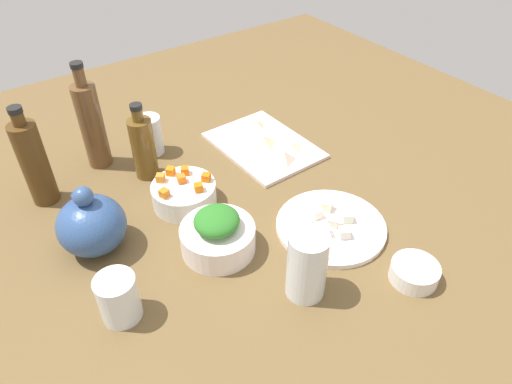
{
  "coord_description": "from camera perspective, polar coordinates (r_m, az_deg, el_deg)",
  "views": [
    {
      "loc": [
        -65.73,
        46.57,
        73.98
      ],
      "look_at": [
        0.0,
        0.0,
        8.0
      ],
      "focal_mm": 32.84,
      "sensor_mm": 36.0,
      "label": 1
    }
  ],
  "objects": [
    {
      "name": "carrot_cube_3",
      "position": [
        1.04,
        -11.12,
        -0.14
      ],
      "size": [
        2.24,
        2.24,
        1.8
      ],
      "primitive_type": "cube",
      "rotation": [
        0.0,
        0.0,
        0.29
      ],
      "color": "orange",
      "rests_on": "bowl_carrots"
    },
    {
      "name": "bottle_0",
      "position": [
        1.22,
        -19.39,
        7.81
      ],
      "size": [
        5.87,
        5.87,
        27.43
      ],
      "color": "brown",
      "rests_on": "tabletop"
    },
    {
      "name": "tabletop",
      "position": [
        1.08,
        0.0,
        -2.66
      ],
      "size": [
        190.0,
        190.0,
        3.0
      ],
      "primitive_type": "cube",
      "color": "brown",
      "rests_on": "ground"
    },
    {
      "name": "dumpling_1",
      "position": [
        1.34,
        0.02,
        8.29
      ],
      "size": [
        4.52,
        4.87,
        2.15
      ],
      "primitive_type": "pyramid",
      "rotation": [
        0.0,
        0.0,
        1.71
      ],
      "color": "beige",
      "rests_on": "cutting_board"
    },
    {
      "name": "bowl_greens",
      "position": [
        0.97,
        -4.65,
        -5.67
      ],
      "size": [
        15.38,
        15.38,
        5.86
      ],
      "primitive_type": "cylinder",
      "color": "white",
      "rests_on": "tabletop"
    },
    {
      "name": "tofu_cube_5",
      "position": [
        1.04,
        7.32,
        -2.57
      ],
      "size": [
        2.23,
        2.23,
        2.2
      ],
      "primitive_type": "cube",
      "rotation": [
        0.0,
        0.0,
        3.13
      ],
      "color": "white",
      "rests_on": "plate_tofu"
    },
    {
      "name": "tofu_cube_2",
      "position": [
        1.04,
        11.06,
        -3.01
      ],
      "size": [
        3.0,
        3.0,
        2.2
      ],
      "primitive_type": "cube",
      "rotation": [
        0.0,
        0.0,
        1.05
      ],
      "color": "white",
      "rests_on": "plate_tofu"
    },
    {
      "name": "carrot_cube_0",
      "position": [
        1.07,
        -6.08,
        1.79
      ],
      "size": [
        2.54,
        2.54,
        1.8
      ],
      "primitive_type": "cube",
      "rotation": [
        0.0,
        0.0,
        0.71
      ],
      "color": "orange",
      "rests_on": "bowl_carrots"
    },
    {
      "name": "tofu_cube_6",
      "position": [
        1.0,
        8.44,
        -4.8
      ],
      "size": [
        2.87,
        2.87,
        2.2
      ],
      "primitive_type": "cube",
      "rotation": [
        0.0,
        0.0,
        2.75
      ],
      "color": "silver",
      "rests_on": "plate_tofu"
    },
    {
      "name": "cutting_board",
      "position": [
        1.27,
        0.92,
        5.69
      ],
      "size": [
        29.87,
        22.18,
        1.0
      ],
      "primitive_type": "cube",
      "rotation": [
        0.0,
        0.0,
        0.03
      ],
      "color": "silver",
      "rests_on": "tabletop"
    },
    {
      "name": "dumpling_3",
      "position": [
        1.25,
        4.15,
        5.67
      ],
      "size": [
        5.95,
        5.92,
        2.15
      ],
      "primitive_type": "pyramid",
      "rotation": [
        0.0,
        0.0,
        0.04
      ],
      "color": "beige",
      "rests_on": "cutting_board"
    },
    {
      "name": "tofu_cube_4",
      "position": [
        1.01,
        6.3,
        -3.68
      ],
      "size": [
        2.66,
        2.66,
        2.2
      ],
      "primitive_type": "cube",
      "rotation": [
        0.0,
        0.0,
        1.33
      ],
      "color": "white",
      "rests_on": "plate_tofu"
    },
    {
      "name": "tofu_cube_1",
      "position": [
        1.06,
        8.64,
        -1.65
      ],
      "size": [
        3.0,
        3.0,
        2.2
      ],
      "primitive_type": "cube",
      "rotation": [
        0.0,
        0.0,
        0.52
      ],
      "color": "#F9F2CC",
      "rests_on": "plate_tofu"
    },
    {
      "name": "carrot_cube_5",
      "position": [
        1.07,
        -9.08,
        1.6
      ],
      "size": [
        2.13,
        2.13,
        1.8
      ],
      "primitive_type": "cube",
      "rotation": [
        0.0,
        0.0,
        2.93
      ],
      "color": "orange",
      "rests_on": "bowl_carrots"
    },
    {
      "name": "bowl_small_side",
      "position": [
        0.96,
        18.72,
        -9.26
      ],
      "size": [
        9.34,
        9.34,
        3.62
      ],
      "primitive_type": "cylinder",
      "color": "white",
      "rests_on": "tabletop"
    },
    {
      "name": "bottle_2",
      "position": [
        1.16,
        -13.58,
        5.39
      ],
      "size": [
        5.7,
        5.7,
        19.68
      ],
      "color": "brown",
      "rests_on": "tabletop"
    },
    {
      "name": "carrot_cube_6",
      "position": [
        1.1,
        -8.66,
        2.59
      ],
      "size": [
        2.44,
        2.44,
        1.8
      ],
      "primitive_type": "cube",
      "rotation": [
        0.0,
        0.0,
        1.08
      ],
      "color": "orange",
      "rests_on": "bowl_carrots"
    },
    {
      "name": "carrot_cube_4",
      "position": [
        1.04,
        -7.01,
        0.56
      ],
      "size": [
        2.27,
        2.27,
        1.8
      ],
      "primitive_type": "cube",
      "rotation": [
        0.0,
        0.0,
        2.83
      ],
      "color": "orange",
      "rests_on": "bowl_carrots"
    },
    {
      "name": "bottle_1",
      "position": [
        1.15,
        -25.41,
        3.29
      ],
      "size": [
        5.95,
        5.95,
        24.35
      ],
      "color": "#503415",
      "rests_on": "tabletop"
    },
    {
      "name": "dumpling_0",
      "position": [
        1.26,
        0.83,
        6.29
      ],
      "size": [
        6.22,
        6.01,
        3.15
      ],
      "primitive_type": "pyramid",
      "rotation": [
        0.0,
        0.0,
        3.18
      ],
      "color": "beige",
      "rests_on": "cutting_board"
    },
    {
      "name": "drinking_glass_0",
      "position": [
        0.86,
        6.23,
        -8.88
      ],
      "size": [
        7.48,
        7.48,
        14.14
      ],
      "primitive_type": "cylinder",
      "color": "white",
      "rests_on": "tabletop"
    },
    {
      "name": "chopped_greens_mound",
      "position": [
        0.93,
        -4.81,
        -3.5
      ],
      "size": [
        13.05,
        13.11,
        4.11
      ],
      "primitive_type": "ellipsoid",
      "rotation": [
        0.0,
        0.0,
        2.22
      ],
      "color": "#2C7626",
      "rests_on": "bowl_greens"
    },
    {
      "name": "dumpling_2",
      "position": [
        1.2,
        3.42,
        4.44
      ],
      "size": [
        6.58,
        6.44,
        2.88
      ],
      "primitive_type": "pyramid",
      "rotation": [
        0.0,
        0.0,
        5.89
      ],
      "color": "beige",
      "rests_on": "cutting_board"
    },
    {
      "name": "drinking_glass_1",
      "position": [
        0.87,
        -16.41,
        -12.27
      ],
      "size": [
        7.28,
        7.28,
        9.33
      ],
      "primitive_type": "cylinder",
      "color": "white",
      "rests_on": "tabletop"
    },
    {
      "name": "carrot_cube_2",
      "position": [
        1.08,
        -11.57,
        1.7
      ],
      "size": [
        2.53,
        2.53,
        1.8
      ],
      "primitive_type": "cube",
      "rotation": [
        0.0,
        0.0,
        2.46
      ],
      "color": "orange",
      "rests_on": "bowl_carrots"
    },
    {
      "name": "tofu_cube_0",
      "position": [
        1.0,
        10.71,
        -4.9
      ],
      "size": [
        2.97,
        2.97,
        2.2
      ],
      "primitive_type": "cube",
      "rotation": [
        0.0,
        0.0,
        1.09
      ],
      "color": "silver",
      "rests_on": "plate_tofu"
    },
    {
      "name": "drinking_glass_2",
      "position": [
        1.26,
        -12.81,
        6.76
      ],
      "size": [
        6.5,
        6.5,
        10.38
      ],
      "primitive_type": "cylinder",
      "color": "white",
      "rests_on": "tabletop"
    },
    {
      "name": "carrot_cube_1",
      "position": [
        1.1,
        -10.37,
        2.51
      ],
      "size": [
        2.54,
        2.54,
        1.8
      ],
      "primitive_type": "cube",
      "rotation": [
        0.0,
        0.0,
        2.32
      ],
      "color": "orange",
      "rests_on": "bowl_carrots"
    },
    {
      "name": "teapot",
      "position": [
        1.0,
        -19.41,
        -3.73
      ],
      "size": [
        15.78,
        13.83,
        15.53
      ],
      "color": "#2F4F85",
      "rests_on": "tabletop"
    },
    {
      "name": "bowl_carrots",
      "position": [
        1.08,
        -8.74,
        -0.26
      ],
      "size": [
        14.69,
        14.69,
        5.34
      ],
      "primitive_type": "cylinder",
      "color": "white",
      "rests_on": "tabletop"
    },
    {
      "name": "plate_tofu",
      "position": [
        1.03,
        9.09,
        -4.15
      ],
      "size": [
        23.93,
        23.93,
        1.2
      ],
      "primitive_type": "cylinder",
      "color": "white",
      "rests_on": "tabletop"
    },
    {
      "name": "tofu_cube_3",
      "position": [
        1.02,
        9.39,
        -3.64
      ],
      "size": [
        3.07,
        3.07,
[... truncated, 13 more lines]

